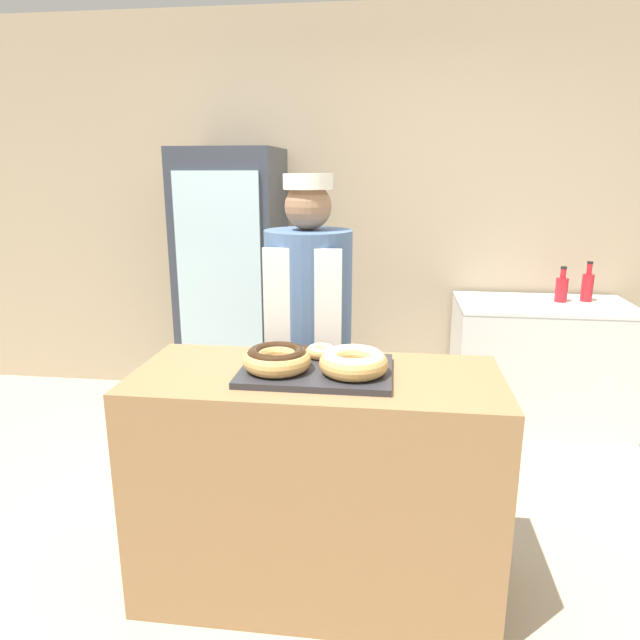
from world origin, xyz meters
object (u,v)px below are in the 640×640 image
object	(u,v)px
brownie_back_left	(296,352)
beverage_fridge	(234,284)
brownie_back_right	(346,354)
chest_freezer	(539,363)
donut_chocolate_glaze	(277,358)
donut_mini_center	(321,351)
baker_person	(309,342)
donut_light_glaze	(354,361)
bottle_red	(562,288)
serving_tray	(317,371)
bottle_red_b	(587,286)

from	to	relation	value
brownie_back_left	beverage_fridge	world-z (taller)	beverage_fridge
brownie_back_right	chest_freezer	bearing A→B (deg)	54.59
brownie_back_left	donut_chocolate_glaze	bearing A→B (deg)	-103.66
beverage_fridge	chest_freezer	world-z (taller)	beverage_fridge
donut_mini_center	baker_person	xyz separation A→B (m)	(-0.12, 0.47, -0.11)
donut_light_glaze	donut_mini_center	size ratio (longest dim) A/B	2.08
brownie_back_right	bottle_red	bearing A→B (deg)	53.22
donut_light_glaze	bottle_red	xyz separation A→B (m)	(1.22, 1.85, -0.07)
chest_freezer	brownie_back_left	bearing A→B (deg)	-129.78
donut_light_glaze	bottle_red	distance (m)	2.22
chest_freezer	donut_mini_center	bearing A→B (deg)	-127.66
serving_tray	donut_light_glaze	xyz separation A→B (m)	(0.14, -0.04, 0.06)
brownie_back_right	donut_light_glaze	bearing A→B (deg)	-76.34
serving_tray	bottle_red_b	bearing A→B (deg)	50.43
donut_mini_center	bottle_red	world-z (taller)	bottle_red
serving_tray	beverage_fridge	xyz separation A→B (m)	(-0.80, 1.74, -0.03)
donut_light_glaze	brownie_back_right	xyz separation A→B (m)	(-0.04, 0.17, -0.03)
donut_mini_center	bottle_red_b	xyz separation A→B (m)	(1.53, 1.72, -0.04)
serving_tray	baker_person	xyz separation A→B (m)	(-0.12, 0.60, -0.07)
donut_light_glaze	brownie_back_right	bearing A→B (deg)	103.66
donut_chocolate_glaze	brownie_back_right	world-z (taller)	donut_chocolate_glaze
bottle_red	donut_light_glaze	bearing A→B (deg)	-123.31
beverage_fridge	bottle_red	xyz separation A→B (m)	(2.16, 0.07, 0.01)
donut_mini_center	brownie_back_left	size ratio (longest dim) A/B	1.41
donut_light_glaze	chest_freezer	world-z (taller)	donut_light_glaze
donut_light_glaze	brownie_back_left	size ratio (longest dim) A/B	2.93
bottle_red_b	donut_light_glaze	bearing A→B (deg)	-126.26
serving_tray	bottle_red	world-z (taller)	bottle_red
baker_person	chest_freezer	world-z (taller)	baker_person
bottle_red_b	donut_chocolate_glaze	bearing A→B (deg)	-131.39
donut_chocolate_glaze	bottle_red	bearing A→B (deg)	51.07
beverage_fridge	bottle_red_b	distance (m)	2.33
brownie_back_left	brownie_back_right	xyz separation A→B (m)	(0.20, 0.00, 0.00)
donut_chocolate_glaze	donut_mini_center	bearing A→B (deg)	50.51
donut_chocolate_glaze	bottle_red	distance (m)	2.38
brownie_back_right	chest_freezer	world-z (taller)	brownie_back_right
brownie_back_left	brownie_back_right	size ratio (longest dim) A/B	1.00
beverage_fridge	donut_chocolate_glaze	bearing A→B (deg)	-69.51
beverage_fridge	chest_freezer	xyz separation A→B (m)	(2.05, 0.01, -0.48)
bottle_red	donut_chocolate_glaze	bearing A→B (deg)	-128.93
brownie_back_right	baker_person	bearing A→B (deg)	114.74
donut_mini_center	brownie_back_right	size ratio (longest dim) A/B	1.41
donut_chocolate_glaze	brownie_back_left	distance (m)	0.18
serving_tray	brownie_back_right	bearing A→B (deg)	51.98
brownie_back_left	beverage_fridge	distance (m)	1.76
brownie_back_left	chest_freezer	size ratio (longest dim) A/B	0.08
serving_tray	bottle_red_b	distance (m)	2.39
chest_freezer	baker_person	bearing A→B (deg)	-140.00
donut_chocolate_glaze	chest_freezer	bearing A→B (deg)	52.16
serving_tray	chest_freezer	xyz separation A→B (m)	(1.25, 1.74, -0.51)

